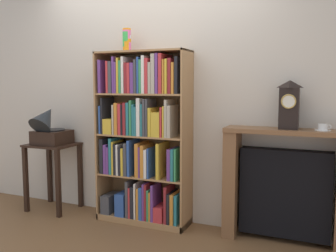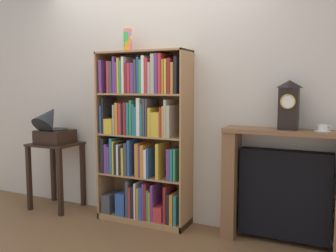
{
  "view_description": "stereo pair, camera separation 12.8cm",
  "coord_description": "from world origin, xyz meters",
  "px_view_note": "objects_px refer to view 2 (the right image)",
  "views": [
    {
      "loc": [
        1.67,
        -3.18,
        1.4
      ],
      "look_at": [
        0.27,
        0.09,
        1.0
      ],
      "focal_mm": 39.1,
      "sensor_mm": 36.0,
      "label": 1
    },
    {
      "loc": [
        1.79,
        -3.12,
        1.4
      ],
      "look_at": [
        0.27,
        0.09,
        1.0
      ],
      "focal_mm": 39.1,
      "sensor_mm": 36.0,
      "label": 2
    }
  ],
  "objects_px": {
    "teacup_with_saucer": "(323,128)",
    "mantel_clock": "(289,105)",
    "side_table_left": "(56,161)",
    "fireplace_mantel": "(284,188)",
    "gramophone": "(52,127)",
    "bookshelf": "(142,140)",
    "cup_stack": "(128,40)"
  },
  "relations": [
    {
      "from": "teacup_with_saucer",
      "to": "mantel_clock",
      "type": "bearing_deg",
      "value": -179.58
    },
    {
      "from": "side_table_left",
      "to": "fireplace_mantel",
      "type": "relative_size",
      "value": 0.71
    },
    {
      "from": "gramophone",
      "to": "fireplace_mantel",
      "type": "height_order",
      "value": "gramophone"
    },
    {
      "from": "side_table_left",
      "to": "mantel_clock",
      "type": "relative_size",
      "value": 1.79
    },
    {
      "from": "bookshelf",
      "to": "teacup_with_saucer",
      "type": "relative_size",
      "value": 13.24
    },
    {
      "from": "mantel_clock",
      "to": "teacup_with_saucer",
      "type": "height_order",
      "value": "mantel_clock"
    },
    {
      "from": "cup_stack",
      "to": "fireplace_mantel",
      "type": "xyz_separation_m",
      "value": [
        1.57,
        0.02,
        -1.35
      ]
    },
    {
      "from": "gramophone",
      "to": "fireplace_mantel",
      "type": "distance_m",
      "value": 2.53
    },
    {
      "from": "mantel_clock",
      "to": "gramophone",
      "type": "bearing_deg",
      "value": -177.06
    },
    {
      "from": "cup_stack",
      "to": "side_table_left",
      "type": "distance_m",
      "value": 1.6
    },
    {
      "from": "gramophone",
      "to": "bookshelf",
      "type": "bearing_deg",
      "value": 5.06
    },
    {
      "from": "gramophone",
      "to": "mantel_clock",
      "type": "height_order",
      "value": "mantel_clock"
    },
    {
      "from": "cup_stack",
      "to": "gramophone",
      "type": "bearing_deg",
      "value": -171.63
    },
    {
      "from": "bookshelf",
      "to": "mantel_clock",
      "type": "height_order",
      "value": "bookshelf"
    },
    {
      "from": "fireplace_mantel",
      "to": "side_table_left",
      "type": "bearing_deg",
      "value": -177.52
    },
    {
      "from": "cup_stack",
      "to": "mantel_clock",
      "type": "height_order",
      "value": "cup_stack"
    },
    {
      "from": "bookshelf",
      "to": "side_table_left",
      "type": "distance_m",
      "value": 1.14
    },
    {
      "from": "fireplace_mantel",
      "to": "mantel_clock",
      "type": "distance_m",
      "value": 0.73
    },
    {
      "from": "cup_stack",
      "to": "teacup_with_saucer",
      "type": "height_order",
      "value": "cup_stack"
    },
    {
      "from": "side_table_left",
      "to": "mantel_clock",
      "type": "xyz_separation_m",
      "value": [
        2.51,
        0.08,
        0.69
      ]
    },
    {
      "from": "fireplace_mantel",
      "to": "mantel_clock",
      "type": "relative_size",
      "value": 2.53
    },
    {
      "from": "cup_stack",
      "to": "mantel_clock",
      "type": "distance_m",
      "value": 1.7
    },
    {
      "from": "mantel_clock",
      "to": "fireplace_mantel",
      "type": "bearing_deg",
      "value": 120.66
    },
    {
      "from": "side_table_left",
      "to": "cup_stack",
      "type": "bearing_deg",
      "value": 5.57
    },
    {
      "from": "cup_stack",
      "to": "teacup_with_saucer",
      "type": "bearing_deg",
      "value": -0.13
    },
    {
      "from": "fireplace_mantel",
      "to": "teacup_with_saucer",
      "type": "height_order",
      "value": "teacup_with_saucer"
    },
    {
      "from": "cup_stack",
      "to": "side_table_left",
      "type": "height_order",
      "value": "cup_stack"
    },
    {
      "from": "cup_stack",
      "to": "gramophone",
      "type": "height_order",
      "value": "cup_stack"
    },
    {
      "from": "teacup_with_saucer",
      "to": "bookshelf",
      "type": "bearing_deg",
      "value": -178.87
    },
    {
      "from": "fireplace_mantel",
      "to": "teacup_with_saucer",
      "type": "distance_m",
      "value": 0.62
    },
    {
      "from": "gramophone",
      "to": "fireplace_mantel",
      "type": "bearing_deg",
      "value": 3.52
    },
    {
      "from": "fireplace_mantel",
      "to": "gramophone",
      "type": "bearing_deg",
      "value": -176.48
    }
  ]
}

